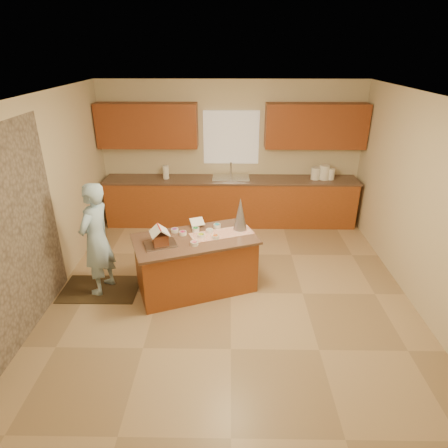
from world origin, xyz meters
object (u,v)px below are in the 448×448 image
at_px(island_base, 196,265).
at_px(gingerbread_house, 160,237).
at_px(tinsel_tree, 240,214).
at_px(boy, 96,239).

xyz_separation_m(island_base, gingerbread_house, (-0.44, -0.21, 0.54)).
relative_size(island_base, tinsel_tree, 3.27).
bearing_deg(tinsel_tree, boy, -169.84).
bearing_deg(island_base, gingerbread_house, -174.81).
xyz_separation_m(tinsel_tree, gingerbread_house, (-1.07, -0.50, -0.13)).
relative_size(tinsel_tree, boy, 0.30).
height_order(island_base, gingerbread_house, gingerbread_house).
distance_m(island_base, boy, 1.42).
relative_size(tinsel_tree, gingerbread_house, 1.53).
distance_m(tinsel_tree, gingerbread_house, 1.19).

